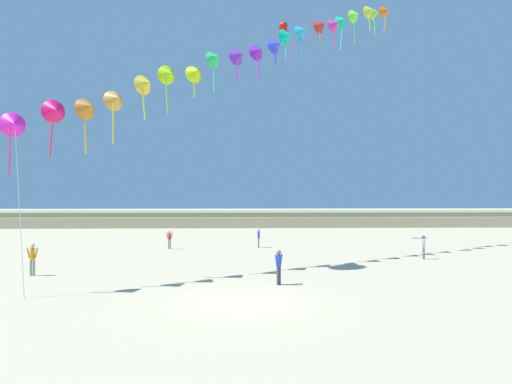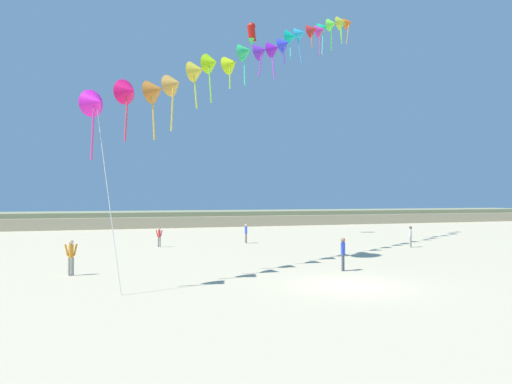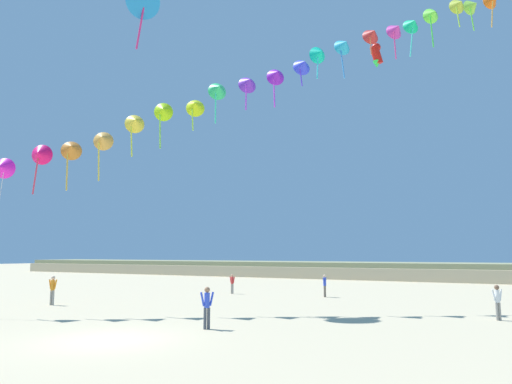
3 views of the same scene
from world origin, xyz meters
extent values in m
plane|color=beige|center=(0.00, 0.00, 0.00)|extent=(240.00, 240.00, 0.00)
cube|color=#BFAE8B|center=(0.00, 45.56, 0.69)|extent=(120.00, 10.61, 1.38)
cube|color=gray|center=(0.00, 45.56, 1.58)|extent=(120.00, 9.02, 0.79)
cylinder|color=gray|center=(-5.88, 18.27, 0.38)|extent=(0.11, 0.11, 0.75)
cylinder|color=gray|center=(-5.75, 18.24, 0.38)|extent=(0.11, 0.11, 0.75)
cylinder|color=red|center=(-5.82, 18.25, 1.02)|extent=(0.20, 0.20, 0.53)
cylinder|color=red|center=(-5.98, 18.29, 1.06)|extent=(0.19, 0.11, 0.51)
cylinder|color=red|center=(-5.65, 18.22, 1.06)|extent=(0.19, 0.11, 0.51)
sphere|color=tan|center=(-5.82, 18.25, 1.39)|extent=(0.20, 0.20, 0.20)
cylinder|color=gray|center=(-11.31, 6.53, 0.44)|extent=(0.13, 0.13, 0.87)
cylinder|color=gray|center=(-11.46, 6.51, 0.44)|extent=(0.13, 0.13, 0.87)
cylinder|color=orange|center=(-11.39, 6.52, 1.18)|extent=(0.23, 0.23, 0.62)
cylinder|color=orange|center=(-11.19, 6.55, 1.23)|extent=(0.22, 0.12, 0.59)
cylinder|color=orange|center=(-11.58, 6.49, 1.23)|extent=(0.22, 0.12, 0.59)
sphere|color=beige|center=(-11.39, 6.52, 1.61)|extent=(0.24, 0.24, 0.24)
cylinder|color=gray|center=(12.36, 11.99, 0.41)|extent=(0.12, 0.12, 0.81)
cylinder|color=gray|center=(12.25, 11.89, 0.41)|extent=(0.12, 0.12, 0.81)
cylinder|color=white|center=(12.31, 11.94, 1.10)|extent=(0.21, 0.21, 0.58)
cylinder|color=white|center=(12.45, 12.06, 1.15)|extent=(0.20, 0.19, 0.55)
cylinder|color=white|center=(12.17, 11.82, 1.15)|extent=(0.20, 0.19, 0.55)
sphere|color=brown|center=(12.31, 11.94, 1.50)|extent=(0.22, 0.22, 0.22)
cylinder|color=#474C56|center=(1.80, 3.63, 0.43)|extent=(0.12, 0.12, 0.86)
cylinder|color=#474C56|center=(1.70, 3.52, 0.43)|extent=(0.12, 0.12, 0.86)
cylinder|color=blue|center=(1.75, 3.58, 1.16)|extent=(0.23, 0.23, 0.61)
cylinder|color=blue|center=(1.87, 3.72, 1.21)|extent=(0.20, 0.21, 0.58)
cylinder|color=blue|center=(1.62, 3.43, 1.21)|extent=(0.20, 0.21, 0.58)
sphere|color=#9E7051|center=(1.75, 3.58, 1.59)|extent=(0.23, 0.23, 0.23)
cylinder|color=#726656|center=(1.39, 18.95, 0.40)|extent=(0.12, 0.12, 0.80)
cylinder|color=#726656|center=(1.39, 19.09, 0.40)|extent=(0.12, 0.12, 0.80)
cylinder|color=blue|center=(1.39, 19.02, 1.08)|extent=(0.21, 0.21, 0.56)
cylinder|color=blue|center=(1.39, 18.84, 1.12)|extent=(0.08, 0.19, 0.54)
cylinder|color=blue|center=(1.39, 19.20, 1.12)|extent=(0.08, 0.19, 0.54)
sphere|color=beige|center=(1.39, 19.02, 1.47)|extent=(0.22, 0.22, 0.22)
cone|color=#EC1DC0|center=(-10.24, 2.06, 7.54)|extent=(1.32, 1.21, 1.12)
cylinder|color=#E53997|center=(-10.35, 1.96, 6.29)|extent=(0.16, 0.17, 2.08)
cone|color=#EE1062|center=(-8.90, 3.26, 8.37)|extent=(1.33, 1.24, 1.13)
cylinder|color=#E5394F|center=(-9.01, 3.16, 7.15)|extent=(0.19, 0.18, 1.99)
cone|color=#C77225|center=(-7.65, 4.22, 8.72)|extent=(1.38, 1.40, 1.20)
cylinder|color=gold|center=(-7.76, 4.12, 7.45)|extent=(0.18, 0.10, 2.10)
cone|color=gold|center=(-6.62, 5.42, 9.39)|extent=(1.37, 1.33, 1.17)
cylinder|color=yellow|center=(-6.73, 5.32, 8.10)|extent=(0.15, 0.26, 2.13)
cone|color=yellow|center=(-5.26, 6.46, 10.46)|extent=(1.34, 1.34, 1.16)
cylinder|color=#D7E539|center=(-5.37, 6.36, 9.33)|extent=(0.23, 0.09, 1.81)
cone|color=#9DDA11|center=(-4.20, 7.62, 11.30)|extent=(1.32, 1.24, 1.12)
cylinder|color=#88E539|center=(-4.32, 7.53, 10.05)|extent=(0.21, 0.13, 2.06)
cone|color=#C3E015|center=(-2.75, 8.76, 11.70)|extent=(1.40, 1.35, 1.20)
cylinder|color=#A3E539|center=(-2.87, 8.66, 10.84)|extent=(0.10, 0.18, 1.28)
cone|color=#2AC46A|center=(-1.63, 9.48, 12.77)|extent=(1.37, 1.37, 1.19)
cylinder|color=#39E5AA|center=(-1.74, 9.38, 11.60)|extent=(0.11, 0.12, 1.91)
cone|color=purple|center=(-0.21, 10.62, 13.31)|extent=(1.42, 1.41, 1.22)
cylinder|color=#AE39E5|center=(-0.32, 10.52, 12.34)|extent=(0.19, 0.25, 1.49)
cone|color=purple|center=(1.11, 11.76, 13.96)|extent=(1.39, 1.33, 1.18)
cylinder|color=#CB39E5|center=(1.00, 11.67, 12.79)|extent=(0.23, 0.26, 1.91)
cone|color=#3441EE|center=(2.39, 12.98, 14.82)|extent=(1.43, 1.41, 1.22)
cylinder|color=#5639E5|center=(2.28, 12.89, 13.99)|extent=(0.22, 0.09, 1.22)
cone|color=#0AC89E|center=(3.22, 13.72, 15.67)|extent=(1.31, 1.32, 1.13)
cylinder|color=#39E2E5|center=(3.11, 13.62, 14.70)|extent=(0.10, 0.24, 1.50)
cone|color=#24A7D3|center=(4.50, 14.88, 16.46)|extent=(1.42, 1.41, 1.21)
cylinder|color=#3991E5|center=(4.38, 14.78, 15.18)|extent=(0.33, 0.21, 2.12)
cone|color=red|center=(6.08, 16.00, 17.33)|extent=(1.42, 1.38, 1.21)
cylinder|color=#E56439|center=(5.96, 15.91, 16.50)|extent=(0.12, 0.12, 1.23)
cone|color=#CC349F|center=(7.39, 17.18, 17.88)|extent=(1.42, 1.40, 1.21)
cylinder|color=#E53988|center=(7.28, 17.08, 16.72)|extent=(0.13, 0.17, 1.88)
cone|color=#10CD7F|center=(8.27, 18.43, 18.63)|extent=(1.41, 1.35, 1.21)
cylinder|color=#39E5C7|center=(8.16, 18.33, 17.31)|extent=(0.30, 0.30, 2.19)
cone|color=#6FEF3F|center=(9.52, 19.13, 19.37)|extent=(1.31, 1.20, 1.11)
cylinder|color=#3FE539|center=(9.40, 19.04, 18.06)|extent=(0.17, 0.27, 2.20)
cone|color=#B0C332|center=(11.13, 20.37, 20.28)|extent=(1.33, 1.22, 1.12)
cylinder|color=#A5E539|center=(11.02, 20.27, 19.30)|extent=(0.22, 0.10, 1.51)
cone|color=#88D13E|center=(11.97, 21.67, 20.61)|extent=(1.26, 1.28, 1.10)
cylinder|color=#66E539|center=(11.85, 21.57, 19.55)|extent=(0.23, 0.25, 1.69)
cone|color=orange|center=(13.26, 22.73, 21.26)|extent=(1.35, 1.31, 1.15)
cylinder|color=gold|center=(13.14, 22.64, 20.11)|extent=(0.25, 0.27, 1.87)
cylinder|color=silver|center=(-9.74, 1.61, 3.69)|extent=(0.97, 1.14, 7.39)
cylinder|color=red|center=(4.13, 25.86, 20.23)|extent=(1.34, 1.37, 1.69)
sphere|color=red|center=(4.13, 25.86, 20.92)|extent=(0.77, 0.77, 0.77)
cone|color=#2DE54C|center=(4.13, 25.86, 19.38)|extent=(0.94, 0.94, 0.59)
sphere|color=black|center=(4.13, 25.86, 21.14)|extent=(0.16, 0.16, 0.16)
camera|label=1|loc=(-0.13, -18.57, 4.42)|focal=32.00mm
camera|label=2|loc=(-10.00, -17.16, 3.71)|focal=32.00mm
camera|label=3|loc=(12.51, -12.44, 3.06)|focal=32.00mm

